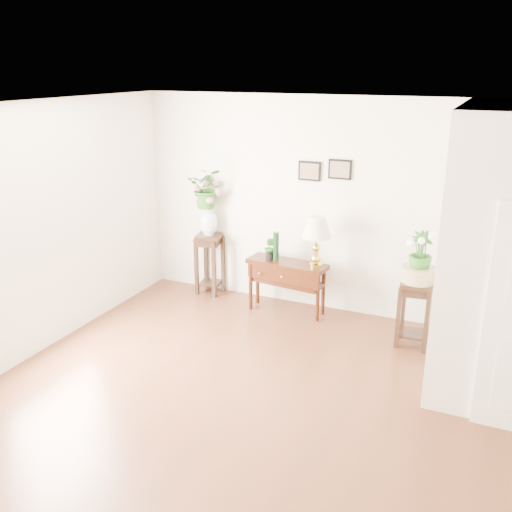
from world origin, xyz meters
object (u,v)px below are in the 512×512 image
Objects in this scene: console_table at (287,287)px; plant_stand_b at (415,313)px; table_lamp at (316,240)px; plant_stand_a at (210,264)px.

console_table is 1.72m from plant_stand_b.
plant_stand_b is at bearing -2.70° from console_table.
table_lamp is at bearing 6.41° from console_table.
table_lamp reaches higher than plant_stand_a.
table_lamp is at bearing -6.60° from plant_stand_a.
table_lamp is 1.77m from plant_stand_a.
console_table is 1.62× the size of table_lamp.
plant_stand_b is (1.31, -0.27, -0.66)m from table_lamp.
plant_stand_a reaches higher than console_table.
console_table is 1.21× the size of plant_stand_a.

